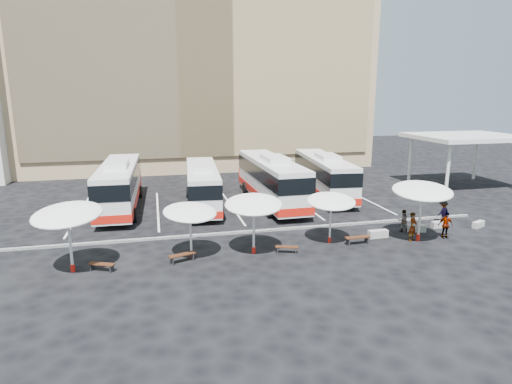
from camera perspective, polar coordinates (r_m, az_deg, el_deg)
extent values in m
plane|color=black|center=(28.53, -0.56, -5.74)|extent=(120.00, 120.00, 0.00)
cube|color=tan|center=(58.75, -7.85, 16.14)|extent=(42.00, 18.00, 25.00)
cube|color=tan|center=(49.69, -6.73, 16.18)|extent=(40.00, 0.30, 20.00)
cube|color=silver|center=(47.31, 26.19, 6.63)|extent=(10.00, 8.00, 0.40)
cylinder|color=silver|center=(42.82, 24.22, 2.76)|extent=(0.30, 0.30, 4.80)
cylinder|color=silver|center=(47.65, 19.88, 4.06)|extent=(0.30, 0.30, 4.80)
cylinder|color=silver|center=(52.44, 27.24, 4.15)|extent=(0.30, 0.30, 4.80)
cube|color=black|center=(28.97, -0.78, -5.29)|extent=(34.00, 0.25, 0.15)
cube|color=white|center=(36.05, -22.55, -2.74)|extent=(0.15, 12.00, 0.01)
cube|color=white|center=(35.54, -12.97, -2.27)|extent=(0.15, 12.00, 0.01)
cube|color=white|center=(36.05, -3.40, -1.74)|extent=(0.15, 12.00, 0.01)
cube|color=white|center=(37.52, 5.66, -1.20)|extent=(0.15, 12.00, 0.01)
cube|color=white|center=(39.85, 13.85, -0.68)|extent=(0.15, 12.00, 0.01)
cube|color=silver|center=(36.18, -17.76, 1.03)|extent=(2.94, 12.65, 3.15)
cube|color=black|center=(36.07, -17.82, 2.00)|extent=(3.01, 12.72, 1.15)
cube|color=red|center=(36.43, -17.63, -0.75)|extent=(3.01, 12.72, 0.58)
cube|color=red|center=(42.48, -16.89, 1.71)|extent=(2.69, 0.28, 1.47)
cube|color=silver|center=(34.84, -18.12, 3.55)|extent=(1.76, 3.19, 0.42)
cylinder|color=black|center=(40.22, -18.98, -0.12)|extent=(0.39, 1.06, 1.05)
cylinder|color=black|center=(39.97, -15.25, 0.05)|extent=(0.39, 1.06, 1.05)
cylinder|color=black|center=(32.66, -20.55, -3.19)|extent=(0.39, 1.06, 1.05)
cylinder|color=black|center=(32.35, -15.95, -3.01)|extent=(0.39, 1.06, 1.05)
cube|color=silver|center=(35.50, -7.17, 1.01)|extent=(3.21, 11.56, 2.85)
cube|color=black|center=(35.39, -7.20, 1.92)|extent=(3.27, 11.62, 1.05)
cube|color=red|center=(35.73, -7.12, -0.63)|extent=(3.27, 11.62, 0.52)
cube|color=red|center=(41.24, -7.45, 1.67)|extent=(2.44, 0.37, 1.33)
cube|color=silver|center=(34.27, -7.18, 3.33)|extent=(1.73, 2.96, 0.38)
cylinder|color=black|center=(39.03, -9.05, -0.03)|extent=(0.40, 0.97, 0.95)
cylinder|color=black|center=(39.10, -5.56, 0.10)|extent=(0.40, 0.97, 0.95)
cylinder|color=black|center=(32.12, -8.96, -2.86)|extent=(0.40, 0.97, 0.95)
cylinder|color=black|center=(32.20, -4.72, -2.70)|extent=(0.40, 0.97, 0.95)
cube|color=silver|center=(36.32, 2.01, 1.81)|extent=(2.92, 13.10, 3.27)
cube|color=black|center=(36.20, 2.02, 2.83)|extent=(2.99, 13.17, 1.20)
cube|color=red|center=(36.57, 2.00, -0.03)|extent=(2.99, 13.17, 0.60)
cube|color=red|center=(42.67, -0.45, 2.39)|extent=(2.79, 0.26, 1.52)
cube|color=silver|center=(34.98, 2.54, 4.45)|extent=(1.79, 3.29, 0.44)
cylinder|color=black|center=(39.92, -1.41, 0.52)|extent=(0.40, 1.09, 1.09)
cylinder|color=black|center=(40.60, 2.33, 0.73)|extent=(0.40, 1.09, 1.09)
cylinder|color=black|center=(32.24, 1.84, -2.51)|extent=(0.40, 1.09, 1.09)
cylinder|color=black|center=(33.08, 6.37, -2.19)|extent=(0.40, 1.09, 1.09)
cube|color=silver|center=(39.50, 9.02, 2.38)|extent=(3.81, 12.48, 3.07)
cube|color=black|center=(39.39, 9.05, 3.26)|extent=(3.87, 12.54, 1.13)
cube|color=red|center=(39.72, 8.96, 0.78)|extent=(3.87, 12.54, 0.56)
cube|color=red|center=(45.45, 6.81, 2.85)|extent=(2.63, 0.47, 1.43)
cube|color=silver|center=(38.25, 9.54, 4.66)|extent=(1.94, 3.22, 0.41)
cylinder|color=black|center=(42.85, 5.96, 1.28)|extent=(0.46, 1.05, 1.02)
cylinder|color=black|center=(43.51, 9.24, 1.36)|extent=(0.46, 1.05, 1.02)
cylinder|color=black|center=(35.62, 8.81, -1.22)|extent=(0.46, 1.05, 1.02)
cylinder|color=black|center=(36.41, 12.68, -1.07)|extent=(0.46, 1.05, 1.02)
cylinder|color=silver|center=(24.34, -23.52, -6.38)|extent=(0.18, 0.18, 3.09)
cylinder|color=red|center=(24.79, -23.24, -9.30)|extent=(0.29, 0.29, 0.41)
ellipsoid|color=white|center=(23.88, -23.87, -2.76)|extent=(4.45, 4.47, 1.06)
cylinder|color=silver|center=(24.59, -8.69, -5.75)|extent=(0.16, 0.16, 2.65)
cylinder|color=red|center=(24.98, -8.60, -8.24)|extent=(0.26, 0.26, 0.35)
ellipsoid|color=white|center=(24.19, -8.80, -2.68)|extent=(3.98, 4.00, 0.91)
cylinder|color=silver|center=(24.89, -0.31, -5.01)|extent=(0.16, 0.16, 2.94)
cylinder|color=red|center=(25.31, -0.31, -7.75)|extent=(0.25, 0.25, 0.39)
ellipsoid|color=white|center=(24.46, -0.32, -1.63)|extent=(3.93, 3.96, 1.01)
cylinder|color=silver|center=(27.11, 9.88, -4.01)|extent=(0.15, 0.15, 2.65)
cylinder|color=red|center=(27.47, 9.78, -6.30)|extent=(0.23, 0.23, 0.35)
ellipsoid|color=white|center=(26.75, 9.99, -1.21)|extent=(3.58, 3.61, 0.91)
cylinder|color=silver|center=(28.89, 21.01, -3.06)|extent=(0.19, 0.19, 3.21)
cylinder|color=red|center=(29.29, 20.79, -5.68)|extent=(0.30, 0.30, 0.43)
ellipsoid|color=white|center=(28.50, 21.28, 0.14)|extent=(4.67, 4.70, 1.10)
cube|color=black|center=(24.23, -19.89, -9.02)|extent=(1.43, 0.92, 0.06)
cube|color=black|center=(24.59, -20.99, -9.32)|extent=(0.20, 0.35, 0.37)
cube|color=black|center=(24.04, -18.68, -9.65)|extent=(0.20, 0.35, 0.37)
cube|color=black|center=(24.33, -9.82, -8.23)|extent=(1.56, 0.88, 0.06)
cube|color=black|center=(24.21, -11.13, -8.99)|extent=(0.18, 0.38, 0.40)
cube|color=black|center=(24.64, -8.50, -8.48)|extent=(0.18, 0.38, 0.40)
cube|color=black|center=(25.35, 4.13, -7.31)|extent=(1.38, 0.77, 0.05)
cube|color=black|center=(25.43, 2.91, -7.71)|extent=(0.16, 0.34, 0.36)
cube|color=black|center=(25.42, 5.33, -7.77)|extent=(0.16, 0.34, 0.36)
cube|color=black|center=(27.41, 13.39, -5.89)|extent=(1.60, 0.46, 0.06)
cube|color=black|center=(27.21, 12.17, -6.51)|extent=(0.07, 0.40, 0.42)
cube|color=black|center=(27.79, 14.53, -6.23)|extent=(0.07, 0.40, 0.42)
cube|color=gray|center=(29.05, 15.94, -5.40)|extent=(1.32, 0.46, 0.49)
cube|color=gray|center=(31.11, 20.54, -4.53)|extent=(1.34, 0.81, 0.48)
cube|color=gray|center=(32.64, 23.30, -3.99)|extent=(1.19, 0.40, 0.45)
cube|color=gray|center=(33.87, 27.52, -3.84)|extent=(1.18, 0.80, 0.42)
imported|color=black|center=(28.88, 20.18, -4.38)|extent=(0.81, 0.73, 1.87)
imported|color=black|center=(30.67, 19.03, -3.64)|extent=(0.87, 0.75, 1.52)
imported|color=black|center=(30.28, 23.96, -4.06)|extent=(1.05, 0.52, 1.74)
imported|color=black|center=(33.56, 23.65, -2.47)|extent=(1.24, 0.95, 1.70)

